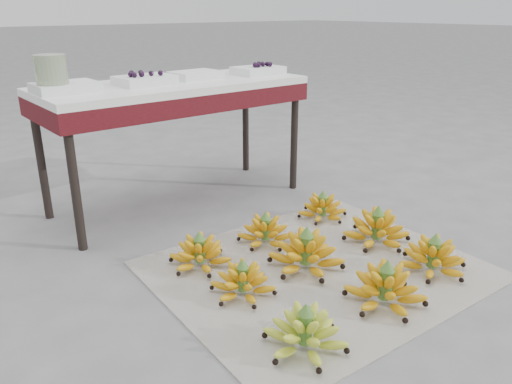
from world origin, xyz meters
TOP-DOWN VIEW (x-y plane):
  - ground at (0.00, 0.00)m, footprint 60.00×60.00m
  - newspaper_mat at (-0.07, 0.02)m, footprint 1.31×1.12m
  - bunch_front_left at (-0.47, -0.31)m, footprint 0.28×0.28m
  - bunch_front_center at (-0.06, -0.31)m, footprint 0.35×0.35m
  - bunch_front_right at (0.28, -0.28)m, footprint 0.35×0.35m
  - bunch_mid_left at (-0.43, 0.06)m, footprint 0.28×0.28m
  - bunch_mid_center at (-0.10, 0.06)m, footprint 0.34×0.34m
  - bunch_mid_right at (0.32, 0.03)m, footprint 0.34×0.34m
  - bunch_back_left at (-0.43, 0.35)m, footprint 0.31×0.31m
  - bunch_back_center at (-0.08, 0.35)m, footprint 0.29×0.29m
  - bunch_back_right at (0.33, 0.38)m, footprint 0.32×0.32m
  - vendor_table at (-0.11, 1.05)m, footprint 1.37×0.55m
  - tray_far_left at (-0.66, 1.06)m, footprint 0.27×0.20m
  - tray_left at (-0.27, 1.05)m, footprint 0.28×0.21m
  - tray_right at (0.04, 1.07)m, footprint 0.26×0.19m
  - tray_far_right at (0.42, 1.01)m, footprint 0.27×0.19m
  - glass_jar at (-0.72, 1.03)m, footprint 0.14×0.14m

SIDE VIEW (x-z plane):
  - ground at x=0.00m, z-range 0.00..0.00m
  - newspaper_mat at x=-0.07m, z-range 0.00..0.01m
  - bunch_mid_left at x=-0.43m, z-range -0.02..0.13m
  - bunch_back_right at x=0.33m, z-range -0.02..0.13m
  - bunch_back_center at x=-0.08m, z-range -0.02..0.14m
  - bunch_back_left at x=-0.43m, z-range -0.02..0.14m
  - bunch_front_left at x=-0.47m, z-range -0.02..0.14m
  - bunch_front_right at x=0.28m, z-range -0.02..0.15m
  - bunch_front_center at x=-0.06m, z-range -0.02..0.16m
  - bunch_mid_right at x=0.32m, z-range -0.02..0.16m
  - bunch_mid_center at x=-0.10m, z-range -0.02..0.16m
  - vendor_table at x=-0.11m, z-range 0.25..0.91m
  - tray_right at x=0.04m, z-range 0.66..0.70m
  - tray_far_left at x=-0.66m, z-range 0.66..0.70m
  - tray_left at x=-0.27m, z-range 0.65..0.72m
  - tray_far_right at x=0.42m, z-range 0.65..0.72m
  - glass_jar at x=-0.72m, z-range 0.66..0.83m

